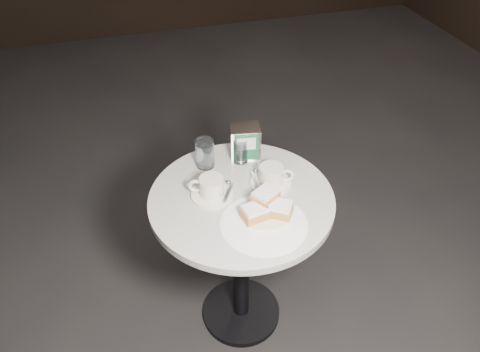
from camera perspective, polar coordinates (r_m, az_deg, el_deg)
name	(u,v)px	position (r m, az deg, el deg)	size (l,w,h in m)	color
ground	(241,313)	(2.32, 0.14, -16.38)	(7.00, 7.00, 0.00)	black
cafe_table	(241,233)	(1.89, 0.17, -7.01)	(0.70, 0.70, 0.74)	black
sugar_spill	(264,224)	(1.65, 2.93, -5.84)	(0.31, 0.31, 0.00)	white
beignet_plate	(266,208)	(1.66, 3.21, -3.93)	(0.20, 0.20, 0.09)	silver
coffee_cup_left	(211,188)	(1.74, -3.52, -1.50)	(0.20, 0.20, 0.08)	white
coffee_cup_right	(271,177)	(1.79, 3.86, -0.11)	(0.20, 0.20, 0.08)	white
water_glass_left	(205,154)	(1.87, -4.29, 2.73)	(0.08, 0.08, 0.12)	white
water_glass_right	(240,150)	(1.90, 0.04, 3.22)	(0.07, 0.07, 0.11)	silver
napkin_dispenser	(245,142)	(1.91, 0.60, 4.22)	(0.13, 0.12, 0.14)	white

